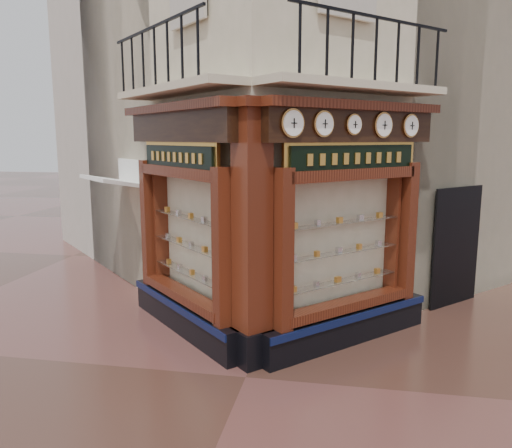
% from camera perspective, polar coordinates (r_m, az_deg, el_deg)
% --- Properties ---
extents(ground, '(80.00, 80.00, 0.00)m').
position_cam_1_polar(ground, '(7.55, -1.18, -17.11)').
color(ground, '#4A2C22').
rests_on(ground, ground).
extents(main_building, '(11.31, 11.31, 12.00)m').
position_cam_1_polar(main_building, '(13.08, 4.49, 21.15)').
color(main_building, beige).
rests_on(main_building, ground).
extents(neighbour_left, '(11.31, 11.31, 11.00)m').
position_cam_1_polar(neighbour_left, '(15.84, -3.93, 17.32)').
color(neighbour_left, beige).
rests_on(neighbour_left, ground).
extents(neighbour_right, '(11.31, 11.31, 11.00)m').
position_cam_1_polar(neighbour_right, '(15.41, 15.09, 17.23)').
color(neighbour_right, beige).
rests_on(neighbour_right, ground).
extents(shopfront_left, '(2.86, 2.86, 3.98)m').
position_cam_1_polar(shopfront_left, '(8.74, -8.24, 0.21)').
color(shopfront_left, black).
rests_on(shopfront_left, ground).
extents(shopfront_right, '(2.86, 2.86, 3.98)m').
position_cam_1_polar(shopfront_right, '(8.29, 10.54, -0.37)').
color(shopfront_right, black).
rests_on(shopfront_right, ground).
extents(corner_pilaster, '(0.85, 0.85, 3.98)m').
position_cam_1_polar(corner_pilaster, '(7.37, -0.46, -1.69)').
color(corner_pilaster, black).
rests_on(corner_pilaster, ground).
extents(balcony, '(5.94, 2.97, 1.03)m').
position_cam_1_polar(balcony, '(8.23, 0.85, 15.38)').
color(balcony, beige).
rests_on(balcony, ground).
extents(clock_a, '(0.32, 0.32, 0.41)m').
position_cam_1_polar(clock_a, '(7.12, 4.19, 11.42)').
color(clock_a, '#B4793C').
rests_on(clock_a, ground).
extents(clock_b, '(0.31, 0.31, 0.39)m').
position_cam_1_polar(clock_b, '(7.50, 7.73, 11.28)').
color(clock_b, '#B4793C').
rests_on(clock_b, ground).
extents(clock_c, '(0.26, 0.26, 0.32)m').
position_cam_1_polar(clock_c, '(7.93, 11.11, 11.10)').
color(clock_c, '#B4793C').
rests_on(clock_c, ground).
extents(clock_d, '(0.33, 0.33, 0.41)m').
position_cam_1_polar(clock_d, '(8.41, 14.33, 10.89)').
color(clock_d, '#B4793C').
rests_on(clock_d, ground).
extents(clock_e, '(0.31, 0.31, 0.39)m').
position_cam_1_polar(clock_e, '(8.94, 17.25, 10.67)').
color(clock_e, '#B4793C').
rests_on(clock_e, ground).
extents(awning, '(1.83, 1.83, 0.26)m').
position_cam_1_polar(awning, '(11.63, -15.41, -7.66)').
color(awning, white).
rests_on(awning, ground).
extents(signboard_left, '(1.91, 1.91, 0.51)m').
position_cam_1_polar(signboard_left, '(8.59, -8.89, 7.57)').
color(signboard_left, gold).
rests_on(signboard_left, ground).
extents(signboard_right, '(2.05, 2.05, 0.55)m').
position_cam_1_polar(signboard_right, '(8.11, 11.18, 7.38)').
color(signboard_right, gold).
rests_on(signboard_right, ground).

